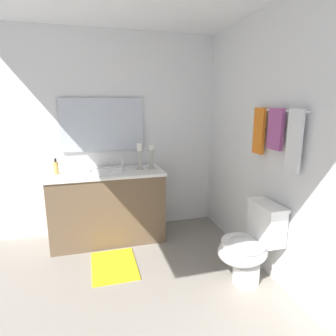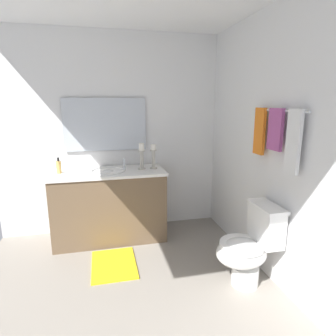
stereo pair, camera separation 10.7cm
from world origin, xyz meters
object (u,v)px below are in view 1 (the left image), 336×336
Objects in this scene: sink_basin at (106,175)px; candle_holder_short at (140,156)px; soap_bottle at (56,168)px; vanity_cabinet at (108,206)px; mirror at (102,125)px; bath_mat at (114,265)px; towel_bar at (279,110)px; toilet at (250,246)px; towel_near_corner at (294,141)px; candle_holder_tall at (151,156)px; towel_near_vanity at (259,131)px; towel_center at (276,129)px.

sink_basin is 1.28× the size of candle_holder_short.
vanity_cabinet is at bearing 87.71° from soap_bottle.
mirror reaches higher than soap_bottle.
bath_mat is (0.62, -0.00, -0.79)m from sink_basin.
sink_basin is 0.55m from soap_bottle.
candle_holder_short is at bearing -140.09° from towel_bar.
towel_near_corner reaches higher than toilet.
towel_near_corner reaches higher than towel_bar.
towel_bar is at bearing 35.41° from candle_holder_tall.
towel_near_vanity is (0.93, 1.37, 0.94)m from vanity_cabinet.
vanity_cabinet is 0.73m from soap_bottle.
towel_bar reaches higher than candle_holder_short.
bath_mat is at bearing -117.07° from toilet.
soap_bottle is at bearing -140.22° from bath_mat.
soap_bottle is 1.24m from bath_mat.
sink_basin reaches higher than vanity_cabinet.
toilet is (1.50, 1.16, -0.99)m from mirror.
towel_near_corner reaches higher than vanity_cabinet.
towel_center is at bearing 39.39° from candle_holder_short.
candle_holder_tall is at bearing 91.64° from sink_basin.
towel_near_vanity is at bearing 45.96° from candle_holder_short.
towel_bar is (1.45, 1.38, 0.20)m from mirror.
bath_mat is (-0.55, -1.38, -1.54)m from towel_bar.
towel_center is (0.00, -0.02, -0.16)m from towel_bar.
soap_bottle is at bearing -92.29° from sink_basin.
soap_bottle is at bearing -92.29° from vanity_cabinet.
sink_basin is 2.23× the size of soap_bottle.
soap_bottle is 0.51× the size of towel_center.
vanity_cabinet is 2.20× the size of bath_mat.
vanity_cabinet is 2.16m from towel_near_corner.
mirror reaches higher than towel_center.
towel_bar is 1.21× the size of bath_mat.
toilet is at bearing 43.63° from vanity_cabinet.
towel_near_vanity is (-0.29, 0.20, 0.99)m from toilet.
mirror is 1.62m from bath_mat.
soap_bottle is 2.17m from toilet.
towel_bar is at bearing 68.50° from bath_mat.
vanity_cabinet is 0.98m from mirror.
toilet is at bearing -133.50° from towel_near_corner.
sink_basin is 2.03m from towel_near_corner.
soap_bottle is (0.26, -0.54, -0.44)m from mirror.
towel_bar is (1.19, 1.92, 0.64)m from soap_bottle.
soap_bottle is 0.42× the size of towel_near_vanity.
candle_holder_tall is 0.83× the size of towel_center.
towel_near_vanity is (-0.24, -0.02, -0.19)m from towel_bar.
towel_near_vanity is (0.94, 0.97, 0.35)m from candle_holder_short.
towel_near_vanity and towel_near_corner have the same top height.
candle_holder_tall is at bearing 91.63° from vanity_cabinet.
sink_basin is 1.96m from towel_bar.
towel_near_corner is at bearing -4.25° from towel_bar.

